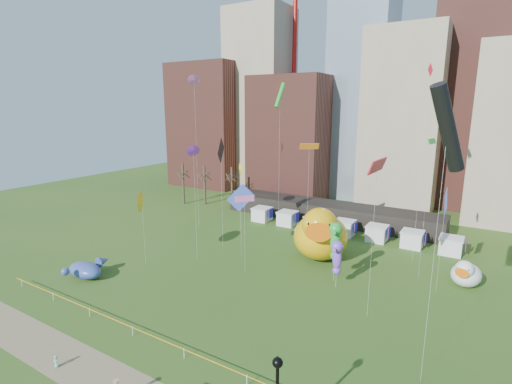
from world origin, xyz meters
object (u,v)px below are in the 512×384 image
Objects in this scene: seahorse_purple at (337,255)px; whale_inflatable at (86,269)px; toddler at (56,361)px; big_duck at (320,234)px; seahorse_green at (335,238)px; small_duck at (466,274)px.

whale_inflatable is at bearing -153.84° from seahorse_purple.
toddler is at bearing -119.66° from seahorse_purple.
big_duck is at bearing 42.41° from whale_inflatable.
seahorse_green is 1.14× the size of whale_inflatable.
seahorse_purple reaches higher than toddler.
seahorse_purple is 29.24m from whale_inflatable.
small_duck is 15.01m from seahorse_green.
small_duck is (16.95, 1.10, -1.93)m from big_duck.
seahorse_purple is at bearing -73.48° from big_duck.
whale_inflatable is (-38.39, -20.64, -0.55)m from small_duck.
small_duck is 0.65× the size of seahorse_green.
toddler is (-9.11, -30.93, -2.95)m from big_duck.
small_duck is 14.73m from seahorse_purple.
seahorse_green is (-13.08, -6.37, 3.70)m from small_duck.
small_duck is 43.60m from whale_inflatable.
big_duck is at bearing 117.50° from seahorse_green.
seahorse_green is at bearing 118.98° from seahorse_purple.
small_duck is at bearing 31.99° from seahorse_purple.
seahorse_purple reaches higher than whale_inflatable.
seahorse_purple is 0.89× the size of whale_inflatable.
seahorse_green is 29.14m from toddler.
toddler is at bearing -119.20° from small_duck.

